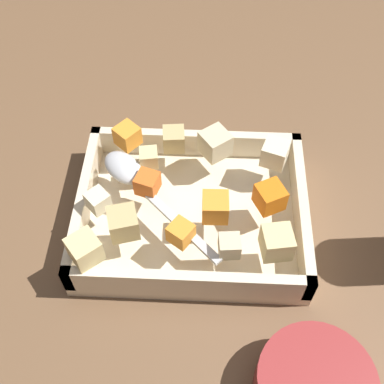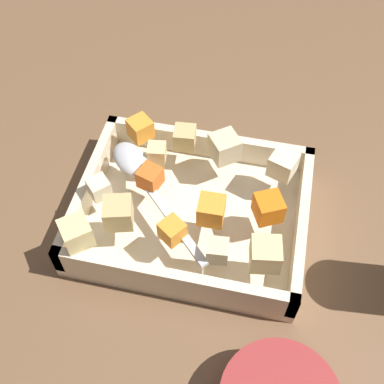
# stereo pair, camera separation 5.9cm
# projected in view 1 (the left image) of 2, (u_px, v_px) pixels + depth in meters

# --- Properties ---
(ground_plane) EXTENTS (4.00, 4.00, 0.00)m
(ground_plane) POSITION_uv_depth(u_px,v_px,m) (198.00, 226.00, 0.64)
(ground_plane) COLOR brown
(baking_dish) EXTENTS (0.28, 0.22, 0.05)m
(baking_dish) POSITION_uv_depth(u_px,v_px,m) (192.00, 214.00, 0.63)
(baking_dish) COLOR beige
(baking_dish) RESTS_ON ground_plane
(carrot_chunk_corner_sw) EXTENTS (0.04, 0.04, 0.03)m
(carrot_chunk_corner_sw) POSITION_uv_depth(u_px,v_px,m) (270.00, 195.00, 0.58)
(carrot_chunk_corner_sw) COLOR orange
(carrot_chunk_corner_sw) RESTS_ON baking_dish
(carrot_chunk_far_left) EXTENTS (0.03, 0.03, 0.03)m
(carrot_chunk_far_left) POSITION_uv_depth(u_px,v_px,m) (147.00, 183.00, 0.59)
(carrot_chunk_far_left) COLOR orange
(carrot_chunk_far_left) RESTS_ON baking_dish
(carrot_chunk_center) EXTENTS (0.03, 0.03, 0.03)m
(carrot_chunk_center) POSITION_uv_depth(u_px,v_px,m) (215.00, 207.00, 0.57)
(carrot_chunk_center) COLOR orange
(carrot_chunk_center) RESTS_ON baking_dish
(carrot_chunk_mid_right) EXTENTS (0.04, 0.04, 0.03)m
(carrot_chunk_mid_right) POSITION_uv_depth(u_px,v_px,m) (127.00, 136.00, 0.64)
(carrot_chunk_mid_right) COLOR orange
(carrot_chunk_mid_right) RESTS_ON baking_dish
(carrot_chunk_mid_left) EXTENTS (0.03, 0.03, 0.02)m
(carrot_chunk_mid_left) POSITION_uv_depth(u_px,v_px,m) (181.00, 233.00, 0.55)
(carrot_chunk_mid_left) COLOR orange
(carrot_chunk_mid_left) RESTS_ON baking_dish
(potato_chunk_corner_ne) EXTENTS (0.04, 0.04, 0.03)m
(potato_chunk_corner_ne) POSITION_uv_depth(u_px,v_px,m) (277.00, 242.00, 0.54)
(potato_chunk_corner_ne) COLOR #E0CC89
(potato_chunk_corner_ne) RESTS_ON baking_dish
(potato_chunk_far_right) EXTENTS (0.05, 0.05, 0.03)m
(potato_chunk_far_right) POSITION_uv_depth(u_px,v_px,m) (215.00, 143.00, 0.62)
(potato_chunk_far_right) COLOR beige
(potato_chunk_far_right) RESTS_ON baking_dish
(potato_chunk_corner_se) EXTENTS (0.04, 0.04, 0.03)m
(potato_chunk_corner_se) POSITION_uv_depth(u_px,v_px,m) (275.00, 153.00, 0.62)
(potato_chunk_corner_se) COLOR beige
(potato_chunk_corner_se) RESTS_ON baking_dish
(potato_chunk_heap_top) EXTENTS (0.04, 0.04, 0.03)m
(potato_chunk_heap_top) POSITION_uv_depth(u_px,v_px,m) (85.00, 249.00, 0.53)
(potato_chunk_heap_top) COLOR #E0CC89
(potato_chunk_heap_top) RESTS_ON baking_dish
(potato_chunk_near_left) EXTENTS (0.04, 0.04, 0.03)m
(potato_chunk_near_left) POSITION_uv_depth(u_px,v_px,m) (123.00, 223.00, 0.55)
(potato_chunk_near_left) COLOR tan
(potato_chunk_near_left) RESTS_ON baking_dish
(potato_chunk_corner_nw) EXTENTS (0.03, 0.03, 0.02)m
(potato_chunk_corner_nw) POSITION_uv_depth(u_px,v_px,m) (98.00, 201.00, 0.58)
(potato_chunk_corner_nw) COLOR beige
(potato_chunk_corner_nw) RESTS_ON baking_dish
(potato_chunk_rim_edge) EXTENTS (0.03, 0.03, 0.02)m
(potato_chunk_rim_edge) POSITION_uv_depth(u_px,v_px,m) (229.00, 246.00, 0.54)
(potato_chunk_rim_edge) COLOR beige
(potato_chunk_rim_edge) RESTS_ON baking_dish
(potato_chunk_under_handle) EXTENTS (0.03, 0.03, 0.02)m
(potato_chunk_under_handle) POSITION_uv_depth(u_px,v_px,m) (149.00, 158.00, 0.62)
(potato_chunk_under_handle) COLOR #E0CC89
(potato_chunk_under_handle) RESTS_ON baking_dish
(potato_chunk_near_spoon) EXTENTS (0.03, 0.03, 0.03)m
(potato_chunk_near_spoon) POSITION_uv_depth(u_px,v_px,m) (174.00, 139.00, 0.63)
(potato_chunk_near_spoon) COLOR tan
(potato_chunk_near_spoon) RESTS_ON baking_dish
(serving_spoon) EXTENTS (0.16, 0.16, 0.02)m
(serving_spoon) POSITION_uv_depth(u_px,v_px,m) (130.00, 174.00, 0.60)
(serving_spoon) COLOR silver
(serving_spoon) RESTS_ON baking_dish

